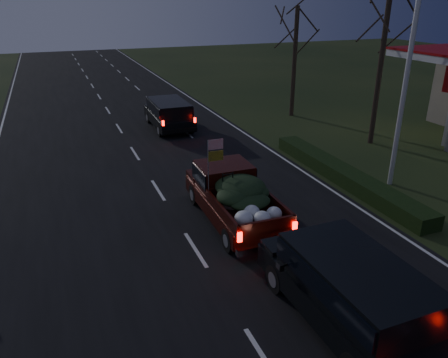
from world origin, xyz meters
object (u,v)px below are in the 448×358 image
object	(u,v)px
pickup_truck	(233,194)
rear_suv	(352,287)
lead_suv	(169,112)
light_pole	(410,53)

from	to	relation	value
pickup_truck	rear_suv	size ratio (longest dim) A/B	1.01
lead_suv	rear_suv	size ratio (longest dim) A/B	0.93
light_pole	lead_suv	world-z (taller)	light_pole
light_pole	lead_suv	size ratio (longest dim) A/B	1.85
pickup_truck	rear_suv	distance (m)	6.15
lead_suv	rear_suv	world-z (taller)	rear_suv
light_pole	lead_suv	xyz separation A→B (m)	(-6.60, 11.85, -4.41)
lead_suv	rear_suv	xyz separation A→B (m)	(-0.51, -18.53, 0.08)
light_pole	rear_suv	world-z (taller)	light_pole
pickup_truck	lead_suv	distance (m)	12.43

